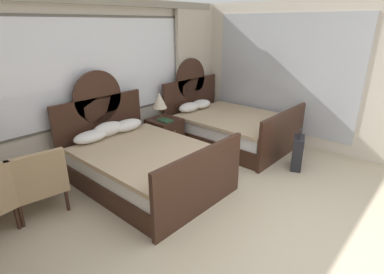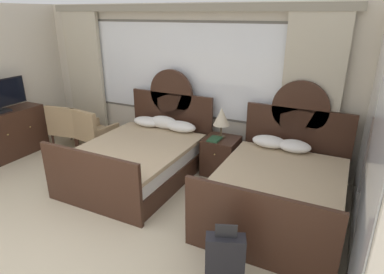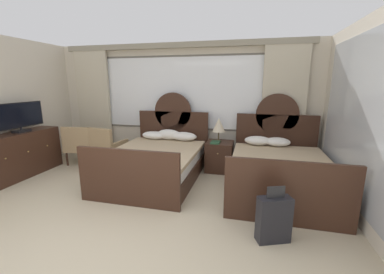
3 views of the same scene
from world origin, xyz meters
TOP-DOWN VIEW (x-y plane):
  - ground_plane at (0.00, 0.00)m, footprint 24.00×24.00m
  - wall_back_window at (0.00, 3.64)m, footprint 6.04×0.22m
  - wall_right_mirror at (3.05, 1.55)m, footprint 0.08×4.25m
  - bed_near_window at (-0.14, 2.43)m, footprint 1.63×2.25m
  - bed_near_mirror at (2.11, 2.42)m, footprint 1.63×2.25m
  - nightstand_between_beds at (0.99, 3.12)m, footprint 0.54×0.57m
  - table_lamp_on_nightstand at (0.95, 3.19)m, footprint 0.27×0.27m
  - book_on_nightstand at (0.91, 3.02)m, footprint 0.18×0.26m
  - armchair_by_window_left at (-1.50, 2.83)m, footprint 0.73×0.73m
  - suitcase_on_floor at (1.92, 0.89)m, footprint 0.42×0.30m

SIDE VIEW (x-z plane):
  - ground_plane at x=0.00m, z-range 0.00..0.00m
  - suitcase_on_floor at x=1.92m, z-range -0.06..0.62m
  - nightstand_between_beds at x=0.99m, z-range 0.00..0.62m
  - bed_near_mirror at x=2.11m, z-range -0.47..1.15m
  - bed_near_window at x=-0.14m, z-range -0.46..1.15m
  - armchair_by_window_left at x=-1.50m, z-range 0.02..0.90m
  - book_on_nightstand at x=0.91m, z-range 0.62..0.65m
  - table_lamp_on_nightstand at x=0.95m, z-range 0.71..1.21m
  - wall_right_mirror at x=3.05m, z-range 0.00..2.70m
  - wall_back_window at x=0.00m, z-range 0.07..2.77m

